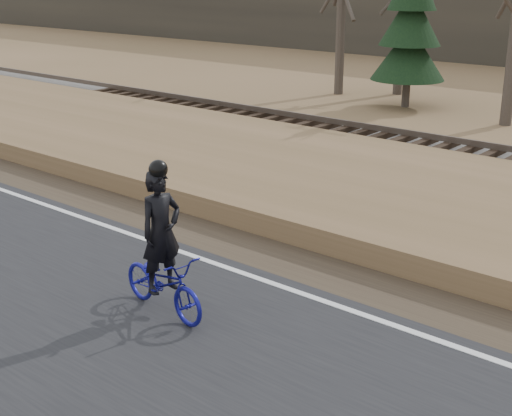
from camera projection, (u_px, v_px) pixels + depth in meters
The scene contains 5 objects.
ground at pixel (406, 342), 9.48m from camera, with size 120.00×120.00×0.00m, color brown.
edge_line at pixel (413, 332), 9.61m from camera, with size 120.00×0.12×0.01m, color silver.
shoulder at pixel (446, 309), 10.35m from camera, with size 120.00×1.60×0.04m, color #473A2B.
cyclist at pixel (163, 265), 9.95m from camera, with size 1.78×0.80×2.24m.
conifer at pixel (411, 19), 24.56m from camera, with size 2.60×2.60×6.44m.
Camera 1 is at (3.87, -7.73, 4.72)m, focal length 50.00 mm.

